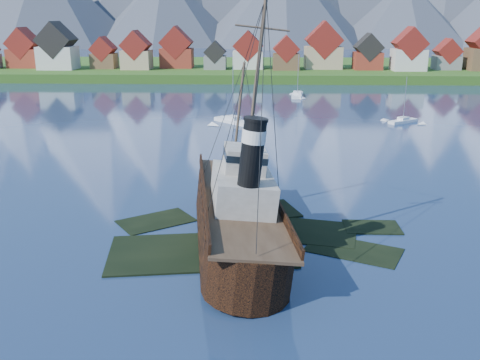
{
  "coord_description": "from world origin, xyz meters",
  "views": [
    {
      "loc": [
        2.54,
        -49.82,
        22.32
      ],
      "look_at": [
        0.48,
        6.0,
        5.0
      ],
      "focal_mm": 40.0,
      "sensor_mm": 36.0,
      "label": 1
    }
  ],
  "objects_px": {
    "sailboat_c": "(233,122)",
    "sailboat_d": "(403,122)",
    "tugboat_wreck": "(235,209)",
    "sailboat_e": "(297,96)"
  },
  "relations": [
    {
      "from": "tugboat_wreck",
      "to": "sailboat_c",
      "type": "bearing_deg",
      "value": 85.43
    },
    {
      "from": "sailboat_c",
      "to": "sailboat_d",
      "type": "relative_size",
      "value": 1.25
    },
    {
      "from": "sailboat_c",
      "to": "sailboat_e",
      "type": "bearing_deg",
      "value": 22.78
    },
    {
      "from": "sailboat_c",
      "to": "sailboat_e",
      "type": "distance_m",
      "value": 42.78
    },
    {
      "from": "sailboat_d",
      "to": "sailboat_e",
      "type": "bearing_deg",
      "value": 173.19
    },
    {
      "from": "sailboat_d",
      "to": "sailboat_e",
      "type": "relative_size",
      "value": 0.83
    },
    {
      "from": "sailboat_c",
      "to": "sailboat_d",
      "type": "bearing_deg",
      "value": -41.95
    },
    {
      "from": "sailboat_c",
      "to": "sailboat_d",
      "type": "distance_m",
      "value": 36.73
    },
    {
      "from": "tugboat_wreck",
      "to": "sailboat_e",
      "type": "distance_m",
      "value": 102.13
    },
    {
      "from": "tugboat_wreck",
      "to": "sailboat_d",
      "type": "relative_size",
      "value": 3.13
    }
  ]
}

